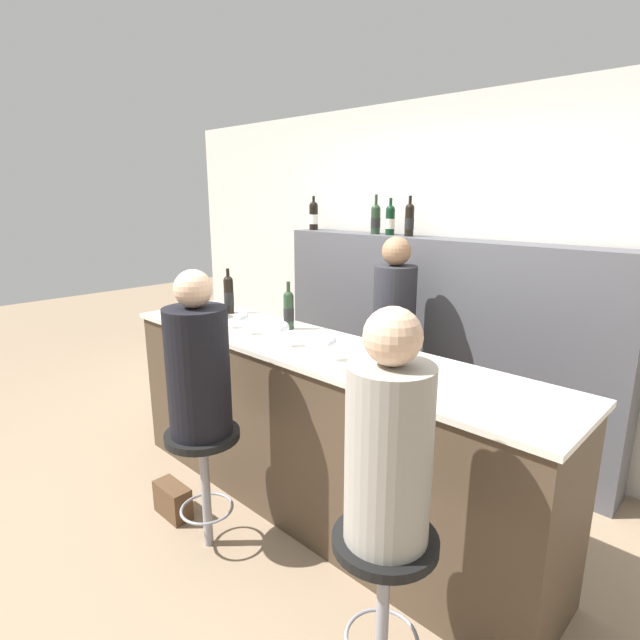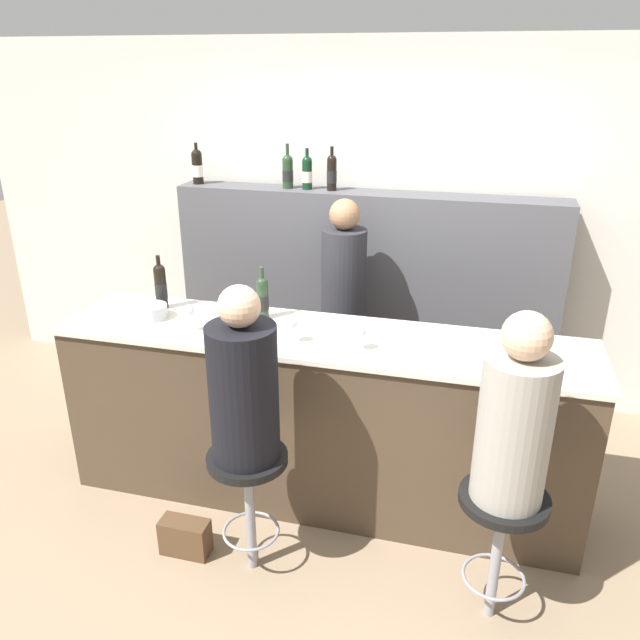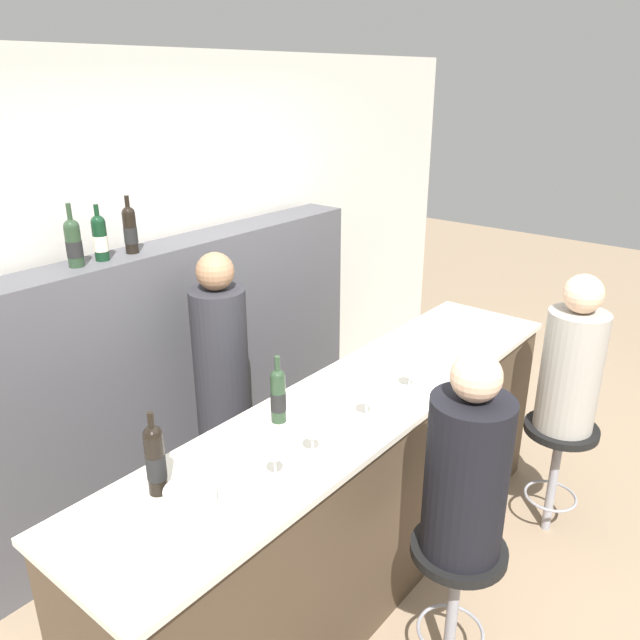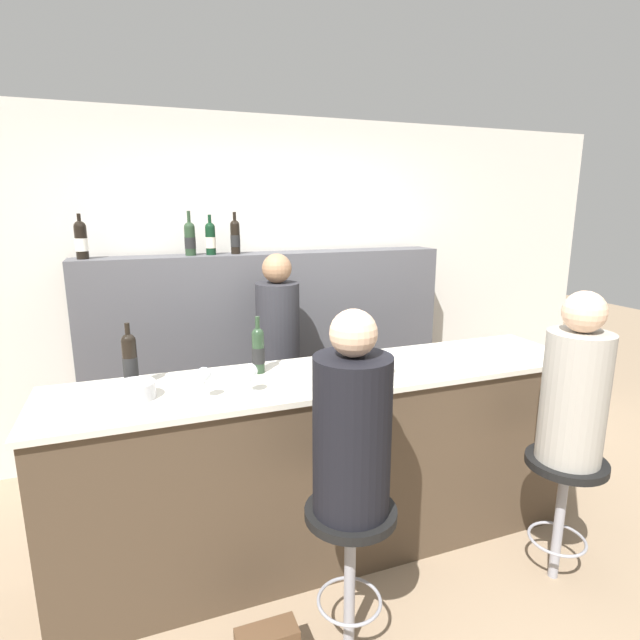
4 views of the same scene
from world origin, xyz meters
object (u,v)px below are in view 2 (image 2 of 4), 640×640
(wine_bottle_counter_1, at_px, (263,297))
(wine_bottle_backbar_1, at_px, (288,171))
(wine_bottle_backbar_3, at_px, (332,172))
(bar_stool_right, at_px, (501,522))
(wine_glass_0, at_px, (189,312))
(wine_glass_1, at_px, (226,318))
(guest_seated_left, at_px, (243,386))
(wine_bottle_counter_0, at_px, (161,286))
(guest_seated_right, at_px, (515,420))
(bartender, at_px, (343,324))
(wine_glass_3, at_px, (359,333))
(wine_bottle_backbar_0, at_px, (197,166))
(metal_bowl, at_px, (151,312))
(wine_glass_2, at_px, (292,324))
(bar_stool_left, at_px, (248,480))
(wine_bottle_backbar_2, at_px, (307,172))
(handbag, at_px, (185,537))

(wine_bottle_counter_1, height_order, wine_bottle_backbar_1, wine_bottle_backbar_1)
(wine_bottle_backbar_3, bearing_deg, bar_stool_right, -57.09)
(wine_bottle_backbar_3, bearing_deg, wine_glass_0, -107.48)
(wine_bottle_backbar_3, xyz_separation_m, wine_glass_1, (-0.23, -1.42, -0.55))
(wine_bottle_backbar_1, bearing_deg, guest_seated_left, -78.71)
(wine_bottle_counter_0, height_order, bar_stool_right, wine_bottle_counter_0)
(wine_bottle_counter_1, bearing_deg, wine_glass_1, -111.13)
(wine_bottle_backbar_1, relative_size, bar_stool_right, 0.45)
(guest_seated_left, distance_m, guest_seated_right, 1.19)
(bar_stool_right, distance_m, guest_seated_right, 0.52)
(wine_glass_0, height_order, bartender, bartender)
(wine_bottle_counter_0, xyz_separation_m, wine_glass_3, (1.26, -0.28, -0.04))
(wine_bottle_backbar_0, xyz_separation_m, bartender, (1.21, -0.42, -0.95))
(wine_glass_0, xyz_separation_m, metal_bowl, (-0.30, 0.12, -0.07))
(wine_bottle_counter_0, height_order, wine_glass_1, wine_bottle_counter_0)
(wine_bottle_counter_0, bearing_deg, guest_seated_left, -44.06)
(bar_stool_right, height_order, guest_seated_right, guest_seated_right)
(bar_stool_right, bearing_deg, metal_bowl, 162.24)
(wine_glass_2, height_order, guest_seated_left, guest_seated_left)
(wine_bottle_backbar_1, height_order, wine_glass_2, wine_bottle_backbar_1)
(wine_bottle_backbar_1, height_order, guest_seated_right, wine_bottle_backbar_1)
(bar_stool_left, bearing_deg, guest_seated_right, 0.00)
(guest_seated_left, bearing_deg, bar_stool_right, 0.00)
(wine_bottle_backbar_2, distance_m, bar_stool_right, 2.68)
(wine_glass_3, xyz_separation_m, bar_stool_right, (0.76, -0.52, -0.61))
(wine_glass_1, relative_size, guest_seated_left, 0.17)
(wine_bottle_backbar_1, height_order, wine_glass_3, wine_bottle_backbar_1)
(wine_glass_3, distance_m, bartender, 1.12)
(wine_bottle_backbar_0, bearing_deg, bar_stool_right, -40.49)
(wine_bottle_backbar_0, xyz_separation_m, wine_bottle_backbar_3, (1.02, -0.00, -0.00))
(wine_glass_1, distance_m, handbag, 1.18)
(wine_bottle_backbar_1, distance_m, handbag, 2.52)
(wine_bottle_backbar_0, distance_m, wine_glass_2, 1.91)
(wine_bottle_backbar_1, distance_m, wine_bottle_backbar_2, 0.14)
(wine_bottle_backbar_2, distance_m, wine_glass_1, 1.52)
(bartender, bearing_deg, bar_stool_right, -54.92)
(wine_bottle_backbar_0, height_order, bar_stool_right, wine_bottle_backbar_0)
(wine_bottle_backbar_1, xyz_separation_m, metal_bowl, (-0.43, -1.30, -0.61))
(wine_glass_3, xyz_separation_m, metal_bowl, (-1.24, 0.12, -0.06))
(wine_glass_1, bearing_deg, wine_bottle_backbar_2, 87.84)
(wine_bottle_backbar_0, xyz_separation_m, wine_glass_0, (0.57, -1.42, -0.55))
(wine_bottle_backbar_1, relative_size, wine_bottle_backbar_2, 1.09)
(wine_glass_3, relative_size, guest_seated_left, 0.16)
(wine_bottle_backbar_0, bearing_deg, wine_bottle_counter_1, -51.85)
(wine_glass_0, relative_size, handbag, 0.59)
(bartender, xyz_separation_m, handbag, (-0.50, -1.52, -0.66))
(bar_stool_left, bearing_deg, wine_bottle_backbar_2, 97.18)
(wine_bottle_backbar_3, relative_size, guest_seated_left, 0.35)
(bar_stool_left, xyz_separation_m, bartender, (0.12, 1.52, 0.22))
(wine_bottle_backbar_1, distance_m, bartender, 1.16)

